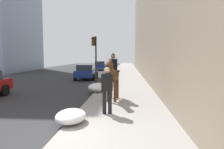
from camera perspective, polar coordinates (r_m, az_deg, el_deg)
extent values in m
cube|color=gray|center=(5.47, 2.60, -17.99)|extent=(120.00, 3.53, 0.12)
ellipsoid|color=#4C2B16|center=(9.72, 0.27, -0.17)|extent=(1.54, 0.67, 0.66)
cylinder|color=#4C2B16|center=(9.34, 0.85, -4.69)|extent=(0.13, 0.13, 1.00)
cylinder|color=#4C2B16|center=(9.39, -1.09, -4.65)|extent=(0.13, 0.13, 1.00)
cylinder|color=#4C2B16|center=(10.22, 1.51, -3.85)|extent=(0.13, 0.13, 1.00)
cylinder|color=#4C2B16|center=(10.27, -0.26, -3.81)|extent=(0.13, 0.13, 1.00)
cylinder|color=#4C2B16|center=(8.93, -0.43, 1.61)|extent=(0.65, 0.33, 0.68)
ellipsoid|color=#4C2B16|center=(8.71, -0.64, 3.16)|extent=(0.64, 0.27, 0.49)
cylinder|color=black|center=(10.43, 0.82, -0.36)|extent=(0.29, 0.12, 0.55)
cube|color=black|center=(9.75, 0.31, 0.92)|extent=(0.48, 0.63, 0.08)
cube|color=black|center=(9.73, 0.31, 2.76)|extent=(0.31, 0.40, 0.55)
sphere|color=#8C664C|center=(9.73, 0.31, 5.09)|extent=(0.22, 0.22, 0.22)
cone|color=black|center=(9.73, 0.31, 5.80)|extent=(0.21, 0.21, 0.10)
cylinder|color=black|center=(7.46, -2.14, -7.76)|extent=(0.14, 0.14, 0.85)
cylinder|color=black|center=(7.45, -0.59, -7.77)|extent=(0.14, 0.14, 0.85)
cube|color=black|center=(7.33, -1.38, -2.16)|extent=(0.28, 0.41, 0.62)
sphere|color=#D8AD8C|center=(7.29, -1.39, 1.20)|extent=(0.22, 0.22, 0.22)
cube|color=navy|center=(33.62, -3.25, 2.33)|extent=(4.59, 1.89, 0.60)
cube|color=#262D38|center=(33.33, -3.30, 3.27)|extent=(2.47, 1.59, 0.52)
cylinder|color=black|center=(35.11, -4.43, 1.95)|extent=(0.65, 0.25, 0.64)
cylinder|color=black|center=(34.97, -1.66, 1.95)|extent=(0.65, 0.25, 0.64)
cylinder|color=black|center=(32.33, -4.96, 1.68)|extent=(0.65, 0.25, 0.64)
cylinder|color=black|center=(32.18, -1.96, 1.68)|extent=(0.65, 0.25, 0.64)
cube|color=navy|center=(19.92, -7.14, 0.45)|extent=(3.87, 1.79, 0.60)
cube|color=#262D38|center=(19.66, -7.27, 2.02)|extent=(2.05, 1.54, 0.52)
cylinder|color=black|center=(21.26, -8.83, -0.10)|extent=(0.65, 0.24, 0.64)
cylinder|color=black|center=(21.00, -4.32, -0.12)|extent=(0.65, 0.24, 0.64)
cylinder|color=black|center=(18.95, -10.23, -0.74)|extent=(0.65, 0.24, 0.64)
cylinder|color=black|center=(18.65, -5.19, -0.77)|extent=(0.65, 0.24, 0.64)
cylinder|color=black|center=(12.91, -27.75, -3.91)|extent=(0.64, 0.23, 0.64)
cylinder|color=black|center=(16.45, -4.50, 4.00)|extent=(0.12, 0.12, 3.81)
cube|color=#2D280C|center=(16.52, -5.16, 9.22)|extent=(0.20, 0.24, 0.70)
sphere|color=red|center=(16.56, -5.61, 9.97)|extent=(0.14, 0.14, 0.14)
sphere|color=orange|center=(16.54, -5.61, 9.21)|extent=(0.14, 0.14, 0.14)
sphere|color=green|center=(16.53, -5.60, 8.45)|extent=(0.14, 0.14, 0.14)
ellipsoid|color=white|center=(6.66, -11.41, -11.35)|extent=(1.22, 0.94, 0.42)
ellipsoid|color=white|center=(12.25, -4.06, -3.57)|extent=(1.43, 1.10, 0.50)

